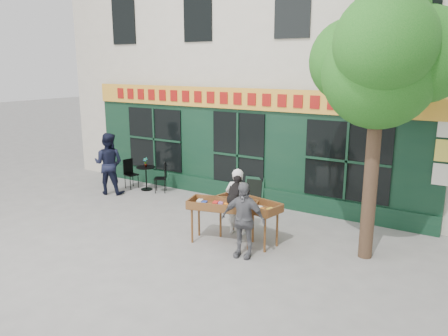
# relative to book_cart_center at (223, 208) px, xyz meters

# --- Properties ---
(ground) EXTENTS (80.00, 80.00, 0.00)m
(ground) POSITION_rel_book_cart_center_xyz_m (-1.37, 0.66, -0.82)
(ground) COLOR slate
(ground) RESTS_ON ground
(building) EXTENTS (14.00, 7.26, 10.00)m
(building) POSITION_rel_book_cart_center_xyz_m (-1.37, 6.63, 4.15)
(building) COLOR beige
(building) RESTS_ON ground
(street_tree) EXTENTS (3.05, 2.90, 5.60)m
(street_tree) POSITION_rel_book_cart_center_xyz_m (2.97, 1.02, 3.29)
(street_tree) COLOR #382619
(street_tree) RESTS_ON ground
(book_cart_center) EXTENTS (1.61, 0.99, 0.99)m
(book_cart_center) POSITION_rel_book_cart_center_xyz_m (0.00, 0.00, 0.00)
(book_cart_center) COLOR brown
(book_cart_center) RESTS_ON ground
(dog) EXTENTS (0.48, 0.67, 0.60)m
(dog) POSITION_rel_book_cart_center_xyz_m (0.35, -0.05, 0.47)
(dog) COLOR black
(dog) RESTS_ON book_cart_center
(woman) EXTENTS (0.66, 0.52, 1.59)m
(woman) POSITION_rel_book_cart_center_xyz_m (0.00, 0.65, -0.03)
(woman) COLOR silver
(woman) RESTS_ON ground
(book_cart_right) EXTENTS (1.59, 0.88, 0.99)m
(book_cart_right) POSITION_rel_book_cart_center_xyz_m (0.46, 0.36, 0.00)
(book_cart_right) COLOR brown
(book_cart_right) RESTS_ON ground
(man_right) EXTENTS (1.00, 0.54, 1.61)m
(man_right) POSITION_rel_book_cart_center_xyz_m (0.76, -0.39, -0.02)
(man_right) COLOR #545459
(man_right) RESTS_ON ground
(bistro_table) EXTENTS (0.60, 0.60, 0.76)m
(bistro_table) POSITION_rel_book_cart_center_xyz_m (-4.38, 2.30, -0.28)
(bistro_table) COLOR black
(bistro_table) RESTS_ON ground
(bistro_chair_left) EXTENTS (0.43, 0.43, 0.95)m
(bistro_chair_left) POSITION_rel_book_cart_center_xyz_m (-5.02, 2.21, -0.26)
(bistro_chair_left) COLOR black
(bistro_chair_left) RESTS_ON ground
(bistro_chair_right) EXTENTS (0.50, 0.50, 0.95)m
(bistro_chair_right) POSITION_rel_book_cart_center_xyz_m (-3.76, 2.40, -0.26)
(bistro_chair_right) COLOR black
(bistro_chair_right) RESTS_ON ground
(potted_plant) EXTENTS (0.16, 0.12, 0.30)m
(potted_plant) POSITION_rel_book_cart_center_xyz_m (-4.38, 2.30, 0.09)
(potted_plant) COLOR gray
(potted_plant) RESTS_ON bistro_table
(man_left) EXTENTS (1.14, 1.03, 1.91)m
(man_left) POSITION_rel_book_cart_center_xyz_m (-5.08, 1.40, 0.14)
(man_left) COLOR black
(man_left) RESTS_ON ground
(chalkboard) EXTENTS (0.59, 0.30, 0.79)m
(chalkboard) POSITION_rel_book_cart_center_xyz_m (-0.75, 2.85, -0.42)
(chalkboard) COLOR black
(chalkboard) RESTS_ON ground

